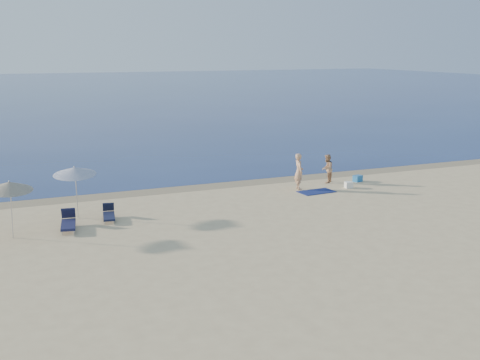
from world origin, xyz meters
The scene contains 11 objects.
sea centered at (0.00, 100.00, 0.00)m, with size 240.00×160.00×0.01m, color #0D1E51.
wet_sand_strip centered at (0.00, 19.40, 0.00)m, with size 240.00×1.60×0.00m, color #847254.
person_left centered at (3.26, 16.87, 0.97)m, with size 0.71×0.46×1.94m, color tan.
person_right centered at (5.50, 17.69, 0.80)m, with size 0.78×0.61×1.60m, color tan.
beach_towel centered at (3.83, 15.93, 0.02)m, with size 1.87×1.04×0.03m, color #0F184C.
white_bag centered at (5.90, 16.09, 0.17)m, with size 0.39×0.33×0.33m, color silver.
blue_cooler centered at (7.25, 17.25, 0.18)m, with size 0.50×0.35×0.35m, color #1F66AB.
umbrella_near centered at (-8.44, 15.85, 2.11)m, with size 2.22×2.24×2.43m.
umbrella_far centered at (-11.20, 13.91, 2.09)m, with size 2.13×2.15×2.40m.
lounger_left centered at (-9.03, 14.15, 0.28)m, with size 0.83×1.83×0.78m.
lounger_right centered at (-7.21, 14.89, 0.24)m, with size 0.73×1.57×0.67m.
Camera 1 is at (-11.73, -10.76, 7.38)m, focal length 45.00 mm.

